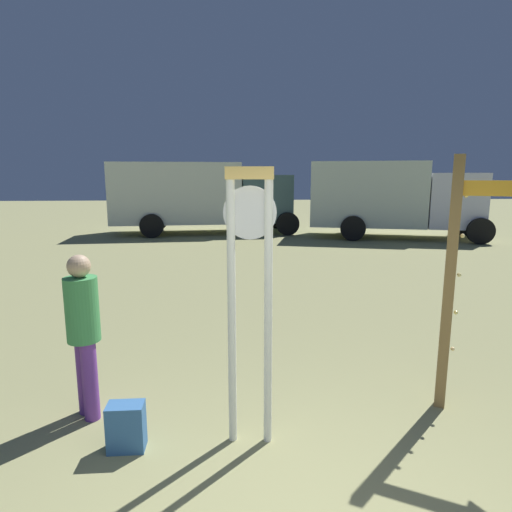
{
  "coord_description": "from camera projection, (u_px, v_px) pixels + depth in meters",
  "views": [
    {
      "loc": [
        -0.6,
        -1.95,
        2.32
      ],
      "look_at": [
        -0.16,
        4.04,
        1.2
      ],
      "focal_mm": 30.38,
      "sensor_mm": 36.0,
      "label": 1
    }
  ],
  "objects": [
    {
      "name": "backpack",
      "position": [
        126.0,
        427.0,
        3.7
      ],
      "size": [
        0.31,
        0.24,
        0.41
      ],
      "color": "#36679F",
      "rests_on": "ground_plane"
    },
    {
      "name": "person_near_clock",
      "position": [
        84.0,
        328.0,
        4.09
      ],
      "size": [
        0.31,
        0.31,
        1.6
      ],
      "color": "#6F3896",
      "rests_on": "ground_plane"
    },
    {
      "name": "box_truck_near",
      "position": [
        198.0,
        195.0,
        17.47
      ],
      "size": [
        7.41,
        2.91,
        2.82
      ],
      "color": "silver",
      "rests_on": "ground_plane"
    },
    {
      "name": "arrow_sign",
      "position": [
        486.0,
        247.0,
        4.01
      ],
      "size": [
        0.91,
        0.61,
        2.51
      ],
      "color": "olive",
      "rests_on": "ground_plane"
    },
    {
      "name": "box_truck_far",
      "position": [
        390.0,
        196.0,
        16.18
      ],
      "size": [
        6.64,
        3.87,
        2.82
      ],
      "color": "silver",
      "rests_on": "ground_plane"
    },
    {
      "name": "standing_clock",
      "position": [
        250.0,
        280.0,
        3.6
      ],
      "size": [
        0.44,
        0.14,
        2.39
      ],
      "color": "white",
      "rests_on": "ground_plane"
    }
  ]
}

